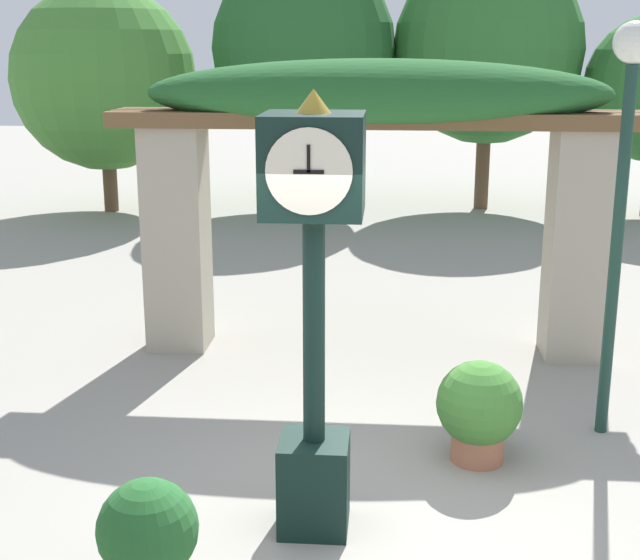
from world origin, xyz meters
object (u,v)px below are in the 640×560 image
object	(u,v)px
lamp_post	(625,145)
potted_plant_far_left	(148,540)
pedestal_clock	(314,286)
potted_plant_near_right	(479,408)

from	to	relation	value
lamp_post	potted_plant_far_left	bearing A→B (deg)	-139.41
pedestal_clock	lamp_post	bearing A→B (deg)	37.02
pedestal_clock	potted_plant_far_left	bearing A→B (deg)	-131.55
pedestal_clock	lamp_post	size ratio (longest dim) A/B	0.87
lamp_post	pedestal_clock	bearing A→B (deg)	-142.98
pedestal_clock	lamp_post	world-z (taller)	lamp_post
potted_plant_far_left	lamp_post	distance (m)	4.69
potted_plant_near_right	potted_plant_far_left	size ratio (longest dim) A/B	1.02
pedestal_clock	potted_plant_far_left	distance (m)	1.85
potted_plant_far_left	lamp_post	world-z (taller)	lamp_post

